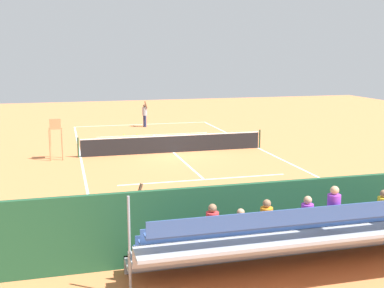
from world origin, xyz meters
name	(u,v)px	position (x,y,z in m)	size (l,w,h in m)	color
ground_plane	(173,152)	(0.00, 0.00, 0.00)	(60.00, 60.00, 0.00)	#D17542
court_line_markings	(173,152)	(0.00, -0.04, 0.00)	(10.10, 22.20, 0.01)	white
tennis_net	(173,143)	(0.00, 0.00, 0.50)	(10.30, 0.10, 1.07)	black
backdrop_wall	(285,216)	(0.00, 14.00, 1.00)	(18.00, 0.16, 2.00)	#1E4C2D
bleacher_stand	(310,235)	(-0.02, 15.38, 0.96)	(9.06, 2.40, 2.48)	#9EA0A5
umpire_chair	(56,134)	(6.20, 0.24, 1.31)	(0.67, 0.67, 2.14)	#A88456
courtside_bench	(369,213)	(-3.19, 13.27, 0.56)	(1.80, 0.40, 0.93)	#234C2D
equipment_bag	(309,233)	(-1.09, 13.40, 0.18)	(0.90, 0.36, 0.36)	black
tennis_player	(145,113)	(-0.04, -9.75, 1.02)	(0.45, 0.56, 1.93)	navy
tennis_racket	(133,126)	(0.78, -10.34, 0.01)	(0.39, 0.58, 0.03)	black
tennis_ball_near	(137,134)	(1.06, -6.33, 0.03)	(0.07, 0.07, 0.07)	#CCDB33
tennis_ball_far	(124,135)	(1.92, -6.48, 0.03)	(0.07, 0.07, 0.07)	#CCDB33
line_judge	(138,217)	(3.94, 13.14, 1.02)	(0.45, 0.56, 1.93)	#232328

